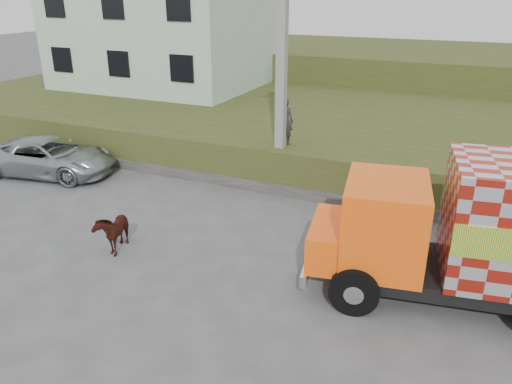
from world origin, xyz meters
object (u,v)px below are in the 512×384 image
at_px(utility_pole, 282,69).
at_px(pedestrian, 285,121).
at_px(suv, 49,157).
at_px(cow, 113,230).
at_px(cargo_truck, 507,235).

bearing_deg(utility_pole, pedestrian, 91.59).
bearing_deg(suv, utility_pole, -85.37).
bearing_deg(pedestrian, cow, 67.60).
relative_size(cargo_truck, pedestrian, 4.80).
bearing_deg(cargo_truck, cow, 179.25).
height_order(cow, suv, suv).
height_order(utility_pole, suv, utility_pole).
height_order(utility_pole, pedestrian, utility_pole).
height_order(utility_pole, cargo_truck, utility_pole).
relative_size(utility_pole, suv, 1.63).
bearing_deg(suv, cow, -131.66).
relative_size(utility_pole, pedestrian, 5.02).
relative_size(cargo_truck, suv, 1.56).
distance_m(cargo_truck, pedestrian, 8.38).
xyz_separation_m(suv, pedestrian, (8.28, 2.59, 1.61)).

